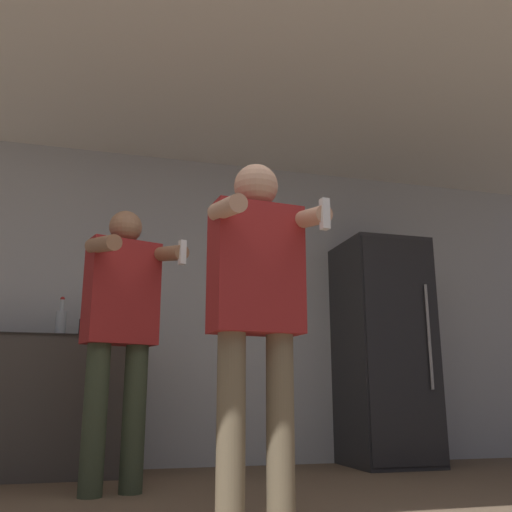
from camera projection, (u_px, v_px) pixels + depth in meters
The scene contains 9 objects.
wall_back at pixel (183, 305), 4.72m from camera, with size 7.00×0.06×2.55m.
ceiling_slab at pixel (221, 70), 3.66m from camera, with size 7.00×3.39×0.05m.
refrigerator at pixel (384, 351), 4.70m from camera, with size 0.65×0.71×1.81m.
counter at pixel (31, 405), 3.96m from camera, with size 1.44×0.59×0.95m.
bottle_green_wine at pixel (106, 323), 4.27m from camera, with size 0.06×0.06×0.31m.
bottle_tall_gin at pixel (83, 327), 4.22m from camera, with size 0.07×0.07×0.23m.
bottle_short_whiskey at pixel (61, 323), 4.19m from camera, with size 0.08×0.08×0.31m.
person_woman_foreground at pixel (257, 299), 2.63m from camera, with size 0.52×0.47×1.63m.
person_man_side at pixel (121, 322), 3.38m from camera, with size 0.59×0.63×1.66m.
Camera 1 is at (-0.64, -1.77, 0.53)m, focal length 40.00 mm.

